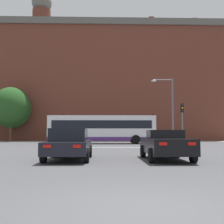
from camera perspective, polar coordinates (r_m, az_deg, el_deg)
ground_plane at (r=5.10m, az=5.87°, el=-18.80°), size 400.00×400.00×0.00m
stop_line_strip at (r=24.07m, az=-0.05°, el=-7.21°), size 9.52×0.30×0.01m
far_pavement at (r=39.69m, az=-0.64°, el=-6.01°), size 70.58×2.50×0.01m
brick_civic_building at (r=50.31m, az=-1.40°, el=5.59°), size 39.43×13.83×26.48m
car_saloon_left at (r=13.43m, az=-8.73°, el=-6.43°), size 2.04×4.40×1.47m
car_roadster_right at (r=13.49m, az=10.81°, el=-6.53°), size 1.99×4.33×1.40m
bus_crossing_lead at (r=32.09m, az=-2.06°, el=-3.41°), size 12.02×2.75×3.17m
traffic_light_near_right at (r=26.09m, az=14.10°, el=-1.08°), size 0.26×0.31×3.89m
traffic_light_far_right at (r=39.89m, az=8.35°, el=-2.16°), size 0.26×0.31×3.91m
traffic_light_far_left at (r=39.13m, az=-9.80°, el=-2.21°), size 0.26×0.31×3.80m
street_lamp_junction at (r=28.74m, az=11.45°, el=1.66°), size 2.21×0.36×6.73m
pedestrian_waiting at (r=39.80m, az=-12.91°, el=-4.31°), size 0.43×0.29×1.86m
tree_by_building at (r=42.78m, az=-19.81°, el=1.03°), size 5.34×5.34×7.78m
tree_kerbside at (r=43.60m, az=-19.70°, el=0.66°), size 5.55×5.55×7.68m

